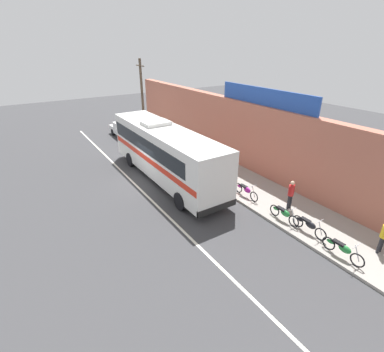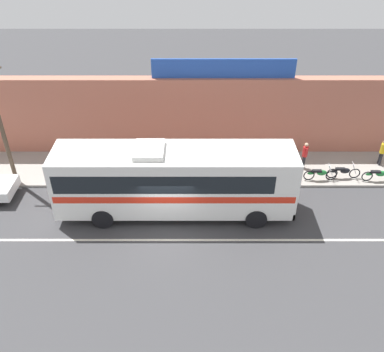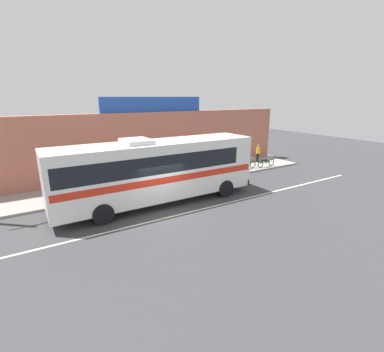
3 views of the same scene
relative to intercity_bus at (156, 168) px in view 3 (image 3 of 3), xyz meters
name	(u,v)px [view 3 (image 3 of 3)]	position (x,y,z in m)	size (l,w,h in m)	color
ground_plane	(163,212)	(-0.27, -1.33, -2.07)	(70.00, 70.00, 0.00)	#3A3A3D
sidewalk_slab	(130,185)	(-0.27, 3.87, -2.00)	(30.00, 3.60, 0.14)	gray
storefront_facade	(118,147)	(-0.27, 6.02, 0.33)	(30.00, 0.70, 4.80)	#B26651
storefront_billboard	(154,104)	(2.68, 6.02, 3.28)	(8.08, 0.12, 1.10)	#234CAD
road_center_stripe	(170,217)	(-0.27, -2.13, -2.06)	(30.00, 0.14, 0.01)	silver
intercity_bus	(156,168)	(0.00, 0.00, 0.00)	(11.57, 2.65, 3.78)	white
motorcycle_green	(236,167)	(8.03, 2.60, -1.50)	(1.86, 0.56, 0.94)	black
motorcycle_orange	(266,162)	(11.27, 2.51, -1.50)	(1.92, 0.56, 0.94)	black
motorcycle_red	(204,171)	(5.08, 2.71, -1.50)	(1.95, 0.56, 0.94)	black
motorcycle_black	(247,164)	(9.39, 2.80, -1.50)	(1.89, 0.56, 0.94)	black
pedestrian_near_shop	(220,158)	(7.39, 3.81, -0.95)	(0.30, 0.48, 1.68)	black
pedestrian_by_curb	(258,152)	(12.00, 4.23, -0.99)	(0.30, 0.48, 1.62)	black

